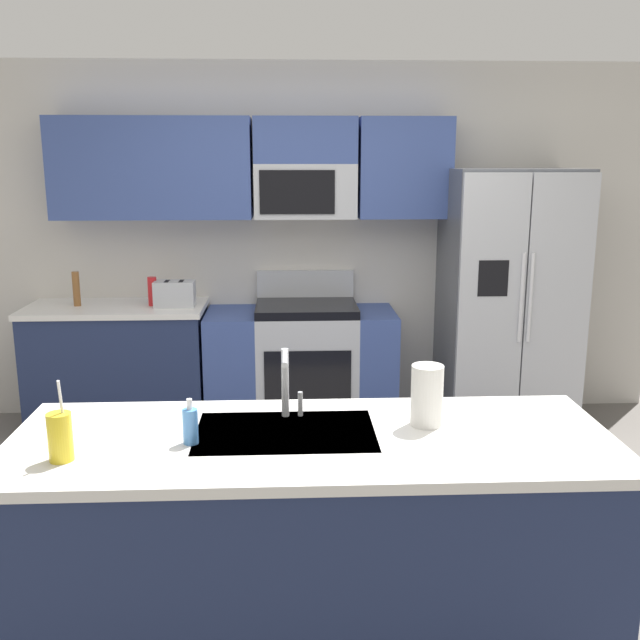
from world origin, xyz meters
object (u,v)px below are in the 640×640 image
(drink_cup_yellow, at_px, (60,437))
(paper_towel_roll, at_px, (427,395))
(soap_dispenser, at_px, (190,426))
(range_oven, at_px, (301,365))
(refrigerator, at_px, (508,300))
(sink_faucet, at_px, (287,378))
(pepper_mill, at_px, (76,289))
(toaster, at_px, (175,294))
(bottle_red, at_px, (152,291))

(drink_cup_yellow, bearing_deg, paper_towel_roll, 11.80)
(soap_dispenser, bearing_deg, range_oven, 79.94)
(refrigerator, distance_m, sink_faucet, 2.75)
(soap_dispenser, xyz_separation_m, paper_towel_roll, (0.89, 0.14, 0.05))
(pepper_mill, relative_size, drink_cup_yellow, 0.84)
(range_oven, bearing_deg, refrigerator, -2.78)
(sink_faucet, bearing_deg, refrigerator, 54.76)
(refrigerator, xyz_separation_m, toaster, (-2.37, 0.02, 0.07))
(toaster, relative_size, pepper_mill, 1.15)
(bottle_red, bearing_deg, soap_dispenser, -76.80)
(toaster, xyz_separation_m, soap_dispenser, (0.43, -2.50, -0.02))
(paper_towel_roll, bearing_deg, soap_dispenser, -170.82)
(sink_faucet, distance_m, paper_towel_roll, 0.55)
(toaster, height_order, sink_faucet, sink_faucet)
(refrigerator, xyz_separation_m, bottle_red, (-2.53, 0.06, 0.08))
(range_oven, bearing_deg, pepper_mill, -179.91)
(soap_dispenser, bearing_deg, drink_cup_yellow, -162.85)
(range_oven, bearing_deg, paper_towel_roll, -79.69)
(range_oven, relative_size, refrigerator, 0.74)
(toaster, xyz_separation_m, bottle_red, (-0.16, 0.04, 0.01))
(sink_faucet, height_order, paper_towel_roll, sink_faucet)
(range_oven, bearing_deg, sink_faucet, -92.55)
(paper_towel_roll, bearing_deg, bottle_red, 121.83)
(drink_cup_yellow, height_order, soap_dispenser, drink_cup_yellow)
(toaster, distance_m, soap_dispenser, 2.54)
(drink_cup_yellow, bearing_deg, refrigerator, 47.94)
(sink_faucet, bearing_deg, drink_cup_yellow, -154.41)
(pepper_mill, relative_size, paper_towel_roll, 1.01)
(pepper_mill, distance_m, drink_cup_yellow, 2.78)
(bottle_red, relative_size, sink_faucet, 0.72)
(range_oven, relative_size, soap_dispenser, 8.00)
(pepper_mill, height_order, soap_dispenser, pepper_mill)
(range_oven, height_order, toaster, range_oven)
(refrigerator, relative_size, drink_cup_yellow, 6.38)
(bottle_red, height_order, sink_faucet, sink_faucet)
(sink_faucet, bearing_deg, toaster, 109.13)
(refrigerator, bearing_deg, sink_faucet, -125.24)
(refrigerator, xyz_separation_m, paper_towel_roll, (-1.04, -2.34, 0.09))
(toaster, distance_m, bottle_red, 0.17)
(range_oven, distance_m, drink_cup_yellow, 2.88)
(drink_cup_yellow, bearing_deg, soap_dispenser, 17.15)
(sink_faucet, distance_m, drink_cup_yellow, 0.86)
(range_oven, distance_m, soap_dispenser, 2.65)
(refrigerator, height_order, toaster, refrigerator)
(pepper_mill, xyz_separation_m, drink_cup_yellow, (0.70, -2.68, -0.03))
(bottle_red, bearing_deg, sink_faucet, -67.65)
(toaster, bearing_deg, soap_dispenser, -80.14)
(drink_cup_yellow, height_order, paper_towel_roll, drink_cup_yellow)
(drink_cup_yellow, bearing_deg, toaster, 90.24)
(sink_faucet, relative_size, paper_towel_roll, 1.17)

